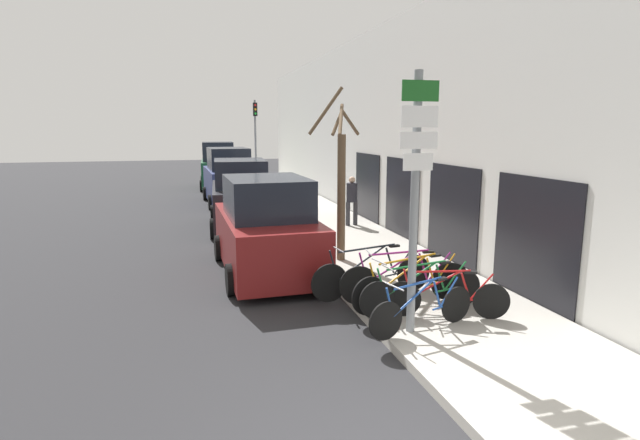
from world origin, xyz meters
name	(u,v)px	position (x,y,z in m)	size (l,w,h in m)	color
ground_plane	(251,236)	(0.00, 11.20, 0.00)	(80.00, 80.00, 0.00)	#28282B
sidewalk_curb	(311,215)	(2.60, 14.00, 0.07)	(3.20, 32.00, 0.15)	#ADA89E
building_facade	(357,130)	(4.35, 13.91, 3.22)	(0.23, 32.00, 6.50)	silver
signpost	(415,194)	(1.46, 2.84, 2.32)	(0.59, 0.15, 3.95)	gray
bicycle_0	(423,309)	(1.64, 2.82, 0.51)	(1.97, 0.64, 0.83)	black
bicycle_1	(447,297)	(2.28, 3.22, 0.51)	(1.94, 0.78, 0.84)	black
bicycle_2	(422,291)	(2.00, 3.57, 0.53)	(2.38, 0.44, 0.88)	black
bicycle_3	(413,285)	(1.96, 3.83, 0.55)	(2.47, 0.63, 0.94)	black
bicycle_4	(405,280)	(1.91, 4.09, 0.56)	(2.40, 0.45, 0.98)	black
bicycle_5	(373,275)	(1.48, 4.56, 0.57)	(2.48, 0.46, 0.99)	black
parked_car_0	(266,230)	(-0.14, 7.11, 1.01)	(2.20, 4.52, 2.22)	maroon
parked_car_1	(241,198)	(-0.17, 12.35, 1.04)	(2.16, 4.39, 2.30)	black
parked_car_2	(228,179)	(-0.09, 18.21, 1.11)	(2.15, 4.83, 2.46)	navy
parked_car_3	(218,168)	(-0.15, 24.21, 1.15)	(2.17, 4.23, 2.56)	#144728
pedestrian_near	(352,197)	(3.33, 11.38, 1.07)	(0.42, 0.36, 1.60)	#333338
street_tree	(341,183)	(1.66, 7.25, 2.01)	(1.34, 1.74, 4.08)	brown
traffic_light	(256,134)	(1.51, 20.95, 3.03)	(0.20, 0.30, 4.50)	gray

